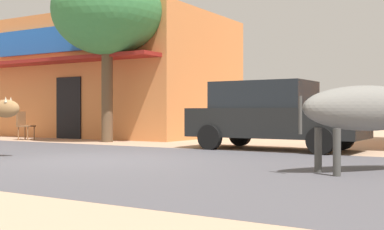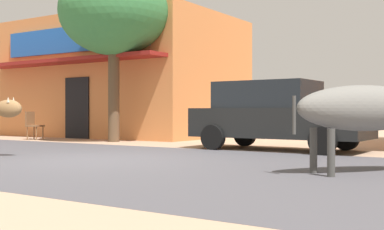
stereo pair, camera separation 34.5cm
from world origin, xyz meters
TOP-DOWN VIEW (x-y plane):
  - ground at (0.00, 0.00)m, footprint 80.00×80.00m
  - asphalt_road at (0.00, 0.00)m, footprint 72.00×6.79m
  - storefront_left_cafe at (-6.16, 8.02)m, footprint 8.28×6.30m
  - roadside_tree at (-3.64, 4.52)m, footprint 3.33×3.33m
  - parked_hatchback_car at (1.82, 4.15)m, footprint 4.20×1.87m
  - cow_far_dark at (4.83, 0.69)m, footprint 2.14×2.49m
  - cafe_chair_near_tree at (-6.72, 4.03)m, footprint 0.53×0.53m

SIDE VIEW (x-z plane):
  - ground at x=0.00m, z-range 0.00..0.00m
  - asphalt_road at x=0.00m, z-range 0.00..0.00m
  - cafe_chair_near_tree at x=-6.72m, z-range 0.05..0.97m
  - parked_hatchback_car at x=1.82m, z-range 0.02..1.66m
  - cow_far_dark at x=4.83m, z-range 0.30..1.60m
  - storefront_left_cafe at x=-6.16m, z-range 0.00..4.39m
  - roadside_tree at x=-3.64m, z-range 1.29..6.59m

